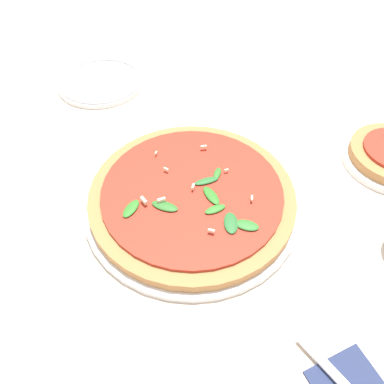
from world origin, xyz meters
The scene contains 3 objects.
ground_plane centered at (0.00, 0.00, 0.00)m, with size 6.00×6.00×0.00m, color beige.
pizza_arugula_main centered at (-0.02, -0.02, 0.02)m, with size 0.37×0.37×0.05m.
side_plate_white centered at (-0.45, 0.01, 0.01)m, with size 0.20×0.20×0.02m.
Camera 1 is at (0.32, -0.25, 0.50)m, focal length 35.00 mm.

